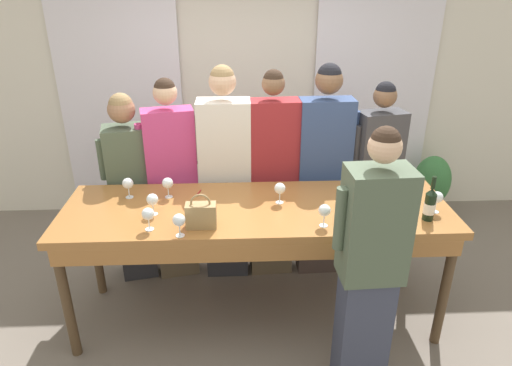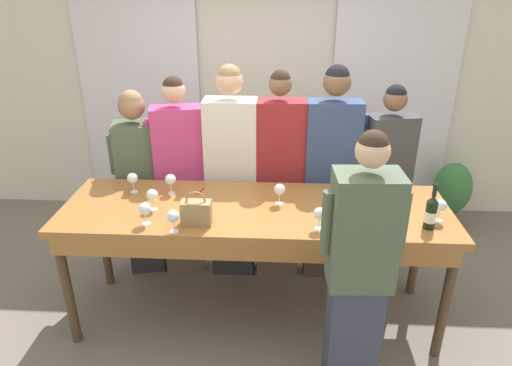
{
  "view_description": "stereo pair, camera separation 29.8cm",
  "coord_description": "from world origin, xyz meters",
  "views": [
    {
      "loc": [
        -0.14,
        -2.92,
        2.51
      ],
      "look_at": [
        0.0,
        0.09,
        1.13
      ],
      "focal_mm": 32.0,
      "sensor_mm": 36.0,
      "label": 1
    },
    {
      "loc": [
        0.16,
        -2.92,
        2.51
      ],
      "look_at": [
        0.0,
        0.09,
        1.13
      ],
      "focal_mm": 32.0,
      "sensor_mm": 36.0,
      "label": 2
    }
  ],
  "objects": [
    {
      "name": "curtain_panel_right",
      "position": [
        1.34,
        1.88,
        1.34
      ],
      "size": [
        1.28,
        0.03,
        2.69
      ],
      "color": "white",
      "rests_on": "ground_plane"
    },
    {
      "name": "wine_glass_center_mid",
      "position": [
        -0.72,
        -0.08,
        1.09
      ],
      "size": [
        0.08,
        0.08,
        0.16
      ],
      "color": "white",
      "rests_on": "tasting_bar"
    },
    {
      "name": "guest_navy_coat",
      "position": [
        0.6,
        0.62,
        0.99
      ],
      "size": [
        0.55,
        0.23,
        1.89
      ],
      "color": "#473833",
      "rests_on": "ground_plane"
    },
    {
      "name": "tasting_bar",
      "position": [
        0.0,
        -0.02,
        0.9
      ],
      "size": [
        2.8,
        0.86,
        0.98
      ],
      "color": "#9E6633",
      "rests_on": "ground_plane"
    },
    {
      "name": "wine_glass_front_mid",
      "position": [
        -0.65,
        0.19,
        1.1
      ],
      "size": [
        0.08,
        0.08,
        0.16
      ],
      "color": "white",
      "rests_on": "tasting_bar"
    },
    {
      "name": "host_pouring",
      "position": [
        0.64,
        -0.7,
        0.92
      ],
      "size": [
        0.48,
        0.27,
        1.8
      ],
      "color": "#383D51",
      "rests_on": "ground_plane"
    },
    {
      "name": "guest_striped_shirt",
      "position": [
        0.16,
        0.62,
        0.95
      ],
      "size": [
        0.55,
        0.24,
        1.85
      ],
      "color": "brown",
      "rests_on": "ground_plane"
    },
    {
      "name": "pen",
      "position": [
        -0.44,
        0.23,
        0.99
      ],
      "size": [
        0.04,
        0.12,
        0.01
      ],
      "color": "maroon",
      "rests_on": "tasting_bar"
    },
    {
      "name": "wine_glass_back_mid",
      "position": [
        0.6,
        -0.14,
        1.1
      ],
      "size": [
        0.08,
        0.08,
        0.16
      ],
      "color": "white",
      "rests_on": "tasting_bar"
    },
    {
      "name": "guest_beige_cap",
      "position": [
        1.06,
        0.62,
        0.9
      ],
      "size": [
        0.5,
        0.29,
        1.75
      ],
      "color": "brown",
      "rests_on": "ground_plane"
    },
    {
      "name": "wine_glass_center_left",
      "position": [
        1.25,
        -0.14,
        1.09
      ],
      "size": [
        0.08,
        0.08,
        0.16
      ],
      "color": "white",
      "rests_on": "tasting_bar"
    },
    {
      "name": "wine_glass_back_right",
      "position": [
        -0.51,
        -0.38,
        1.09
      ],
      "size": [
        0.08,
        0.08,
        0.16
      ],
      "color": "white",
      "rests_on": "tasting_bar"
    },
    {
      "name": "wine_glass_front_left",
      "position": [
        0.43,
        -0.29,
        1.1
      ],
      "size": [
        0.08,
        0.08,
        0.16
      ],
      "color": "white",
      "rests_on": "tasting_bar"
    },
    {
      "name": "wine_glass_center_right",
      "position": [
        -0.95,
        0.2,
        1.1
      ],
      "size": [
        0.08,
        0.08,
        0.16
      ],
      "color": "white",
      "rests_on": "tasting_bar"
    },
    {
      "name": "handbag",
      "position": [
        -0.38,
        -0.27,
        1.07
      ],
      "size": [
        0.2,
        0.1,
        0.24
      ],
      "color": "#997A4C",
      "rests_on": "tasting_bar"
    },
    {
      "name": "guest_pink_top",
      "position": [
        -0.69,
        0.62,
        0.93
      ],
      "size": [
        0.52,
        0.29,
        1.79
      ],
      "color": "brown",
      "rests_on": "ground_plane"
    },
    {
      "name": "curtain_panel_left",
      "position": [
        -1.34,
        1.88,
        1.34
      ],
      "size": [
        1.28,
        0.03,
        2.69
      ],
      "color": "white",
      "rests_on": "ground_plane"
    },
    {
      "name": "ground_plane",
      "position": [
        0.0,
        0.0,
        0.0
      ],
      "size": [
        18.0,
        18.0,
        0.0
      ],
      "primitive_type": "plane",
      "color": "#70665B"
    },
    {
      "name": "wine_glass_near_host",
      "position": [
        -0.72,
        -0.29,
        1.09
      ],
      "size": [
        0.08,
        0.08,
        0.16
      ],
      "color": "white",
      "rests_on": "tasting_bar"
    },
    {
      "name": "wall_back",
      "position": [
        0.0,
        1.95,
        1.4
      ],
      "size": [
        12.0,
        0.06,
        2.8
      ],
      "color": "silver",
      "rests_on": "ground_plane"
    },
    {
      "name": "wine_glass_front_right",
      "position": [
        0.66,
        -0.01,
        1.1
      ],
      "size": [
        0.08,
        0.08,
        0.16
      ],
      "color": "white",
      "rests_on": "tasting_bar"
    },
    {
      "name": "guest_olive_jacket",
      "position": [
        -1.04,
        0.62,
        0.87
      ],
      "size": [
        0.47,
        0.34,
        1.68
      ],
      "color": "#28282D",
      "rests_on": "ground_plane"
    },
    {
      "name": "wine_bottle",
      "position": [
        1.16,
        -0.24,
        1.1
      ],
      "size": [
        0.08,
        0.08,
        0.32
      ],
      "color": "black",
      "rests_on": "tasting_bar"
    },
    {
      "name": "wine_glass_back_left",
      "position": [
        0.17,
        0.06,
        1.09
      ],
      "size": [
        0.08,
        0.08,
        0.16
      ],
      "color": "white",
      "rests_on": "tasting_bar"
    },
    {
      "name": "guest_cream_sweater",
      "position": [
        -0.24,
        0.62,
        0.97
      ],
      "size": [
        0.54,
        0.25,
        1.89
      ],
      "color": "#28282D",
      "rests_on": "ground_plane"
    },
    {
      "name": "potted_plant",
      "position": [
        2.0,
        1.54,
        0.42
      ],
      "size": [
        0.39,
        0.39,
        0.74
      ],
      "color": "#935B3D",
      "rests_on": "ground_plane"
    }
  ]
}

